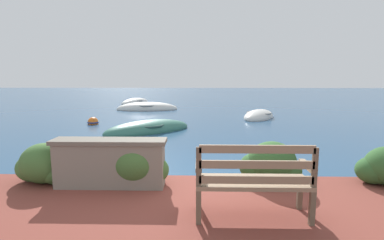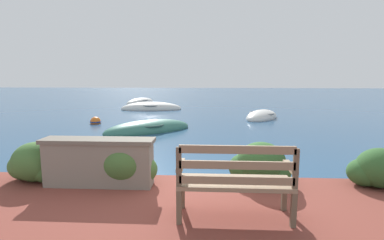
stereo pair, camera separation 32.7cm
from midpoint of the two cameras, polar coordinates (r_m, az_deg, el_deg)
name	(u,v)px [view 2 (the right image)]	position (r m, az deg, el deg)	size (l,w,h in m)	color
ground_plane	(197,188)	(5.22, 2.87, -12.85)	(80.00, 80.00, 0.00)	navy
park_bench	(235,180)	(3.60, 10.83, -11.10)	(1.35, 0.48, 0.93)	brown
stone_wall	(99,162)	(4.79, -15.43, -7.69)	(1.71, 0.39, 0.73)	gray
hedge_clump_far_left	(36,164)	(5.37, -26.10, -7.55)	(0.93, 0.67, 0.63)	#426B33
hedge_clump_left	(125,163)	(4.83, -10.73, -8.12)	(1.05, 0.76, 0.72)	#426B33
hedge_clump_centre	(260,165)	(4.89, 14.72, -8.36)	(0.96, 0.69, 0.65)	#2D5628
hedge_clump_right	(379,170)	(5.47, 33.55, -8.00)	(0.88, 0.64, 0.60)	#2D5628
rowboat_nearest	(149,130)	(10.29, -7.38, -1.83)	(3.19, 2.82, 0.69)	#336B5B
rowboat_mid	(262,117)	(13.64, 13.79, 0.54)	(2.13, 2.62, 0.66)	silver
rowboat_far	(151,109)	(16.68, -7.22, 2.17)	(3.43, 1.59, 0.76)	silver
rowboat_outer	(140,102)	(20.60, -9.34, 3.31)	(1.98, 2.80, 0.64)	silver
mooring_buoy	(96,122)	(12.38, -17.19, -0.33)	(0.45, 0.45, 0.41)	orange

